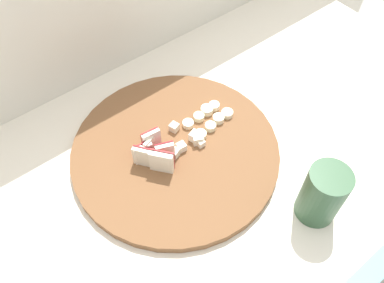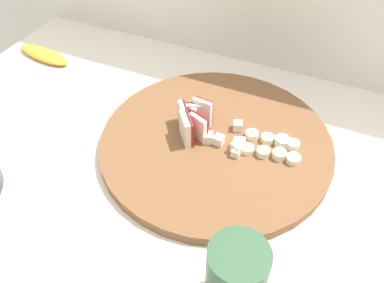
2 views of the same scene
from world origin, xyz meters
name	(u,v)px [view 2 (image 2 of 2)]	position (x,y,z in m)	size (l,w,h in m)	color
tile_backsplash	(272,125)	(0.00, 0.41, 0.68)	(2.40, 0.04, 1.37)	silver
cutting_board	(216,143)	(-0.05, 0.07, 0.90)	(0.46, 0.46, 0.02)	brown
apple_wedge_fan	(193,120)	(-0.10, 0.07, 0.93)	(0.08, 0.09, 0.06)	maroon
apple_dice_pile	(227,140)	(-0.03, 0.06, 0.92)	(0.11, 0.09, 0.02)	white
banana_slice_rows	(273,147)	(0.06, 0.09, 0.91)	(0.12, 0.07, 0.02)	#F4EAC6
banana_peel	(44,55)	(-0.57, 0.19, 0.90)	(0.16, 0.05, 0.02)	gold
small_jar	(236,280)	(0.09, -0.22, 0.95)	(0.08, 0.08, 0.13)	#335638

